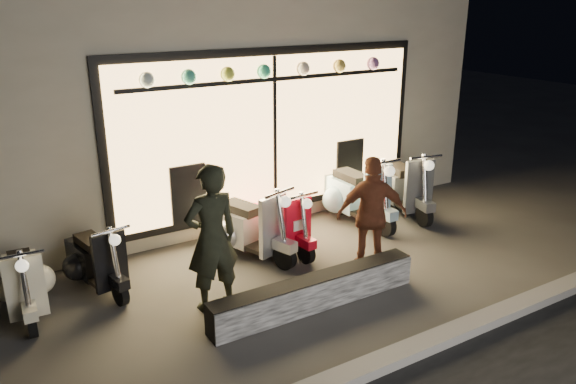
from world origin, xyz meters
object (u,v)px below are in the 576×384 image
at_px(scooter_silver, 244,226).
at_px(scooter_red, 277,222).
at_px(graffiti_barrier, 315,292).
at_px(man, 212,238).
at_px(woman, 372,215).

height_order(scooter_silver, scooter_red, scooter_silver).
height_order(graffiti_barrier, scooter_red, scooter_red).
distance_m(graffiti_barrier, scooter_silver, 1.83).
relative_size(man, woman, 1.12).
height_order(scooter_silver, man, man).
relative_size(graffiti_barrier, woman, 1.72).
bearing_deg(graffiti_barrier, man, 148.43).
relative_size(graffiti_barrier, scooter_red, 2.03).
xyz_separation_m(graffiti_barrier, woman, (1.21, 0.46, 0.61)).
height_order(man, woman, man).
bearing_deg(woman, man, 23.68).
height_order(graffiti_barrier, man, man).
xyz_separation_m(scooter_silver, woman, (1.25, -1.36, 0.37)).
relative_size(graffiti_barrier, scooter_silver, 1.84).
height_order(graffiti_barrier, woman, woman).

